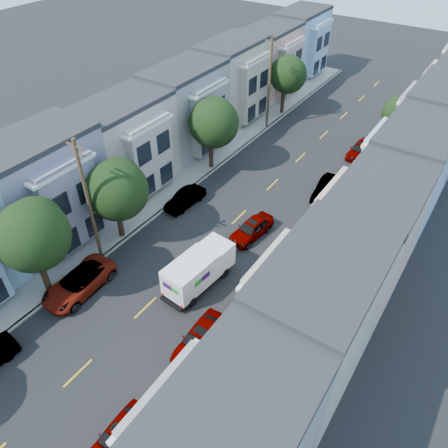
# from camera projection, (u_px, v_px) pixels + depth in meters

# --- Properties ---
(ground) EXTENTS (160.00, 160.00, 0.00)m
(ground) POSITION_uv_depth(u_px,v_px,m) (146.00, 308.00, 29.83)
(ground) COLOR black
(ground) RESTS_ON ground
(road_slab) EXTENTS (12.00, 70.00, 0.02)m
(road_slab) POSITION_uv_depth(u_px,v_px,m) (257.00, 200.00, 39.49)
(road_slab) COLOR black
(road_slab) RESTS_ON ground
(curb_left) EXTENTS (0.30, 70.00, 0.15)m
(curb_left) POSITION_uv_depth(u_px,v_px,m) (202.00, 179.00, 42.05)
(curb_left) COLOR gray
(curb_left) RESTS_ON ground
(curb_right) EXTENTS (0.30, 70.00, 0.15)m
(curb_right) POSITION_uv_depth(u_px,v_px,m) (318.00, 223.00, 36.85)
(curb_right) COLOR gray
(curb_right) RESTS_ON ground
(sidewalk_left) EXTENTS (2.60, 70.00, 0.15)m
(sidewalk_left) POSITION_uv_depth(u_px,v_px,m) (192.00, 175.00, 42.61)
(sidewalk_left) COLOR gray
(sidewalk_left) RESTS_ON ground
(sidewalk_right) EXTENTS (2.60, 70.00, 0.15)m
(sidewalk_right) POSITION_uv_depth(u_px,v_px,m) (333.00, 228.00, 36.29)
(sidewalk_right) COLOR gray
(sidewalk_right) RESTS_ON ground
(centerline) EXTENTS (0.12, 70.00, 0.01)m
(centerline) POSITION_uv_depth(u_px,v_px,m) (257.00, 200.00, 39.49)
(centerline) COLOR gold
(centerline) RESTS_ON ground
(townhouse_row_left) EXTENTS (5.00, 70.00, 8.50)m
(townhouse_row_left) POSITION_uv_depth(u_px,v_px,m) (162.00, 164.00, 44.29)
(townhouse_row_left) COLOR #D2A99C
(townhouse_row_left) RESTS_ON ground
(townhouse_row_right) EXTENTS (5.00, 70.00, 8.50)m
(townhouse_row_right) POSITION_uv_depth(u_px,v_px,m) (377.00, 246.00, 34.70)
(townhouse_row_right) COLOR #D2A99C
(townhouse_row_right) RESTS_ON ground
(tree_b) EXTENTS (4.70, 4.70, 7.77)m
(tree_b) POSITION_uv_depth(u_px,v_px,m) (32.00, 236.00, 27.42)
(tree_b) COLOR black
(tree_b) RESTS_ON ground
(tree_c) EXTENTS (4.70, 4.70, 7.06)m
(tree_c) POSITION_uv_depth(u_px,v_px,m) (116.00, 190.00, 32.54)
(tree_c) COLOR black
(tree_c) RESTS_ON ground
(tree_d) EXTENTS (4.70, 4.70, 7.32)m
(tree_d) POSITION_uv_depth(u_px,v_px,m) (213.00, 123.00, 40.54)
(tree_d) COLOR black
(tree_d) RESTS_ON ground
(tree_e) EXTENTS (4.29, 4.29, 7.02)m
(tree_e) POSITION_uv_depth(u_px,v_px,m) (287.00, 75.00, 50.27)
(tree_e) COLOR black
(tree_e) RESTS_ON ground
(tree_far_r) EXTENTS (3.10, 3.10, 5.74)m
(tree_far_r) POSITION_uv_depth(u_px,v_px,m) (396.00, 113.00, 44.05)
(tree_far_r) COLOR black
(tree_far_r) RESTS_ON ground
(utility_pole_near) EXTENTS (1.60, 0.26, 10.00)m
(utility_pole_near) POSITION_uv_depth(u_px,v_px,m) (89.00, 202.00, 30.57)
(utility_pole_near) COLOR #42301E
(utility_pole_near) RESTS_ON ground
(utility_pole_far) EXTENTS (1.60, 0.26, 10.00)m
(utility_pole_far) POSITION_uv_depth(u_px,v_px,m) (269.00, 84.00, 47.32)
(utility_pole_far) COLOR #42301E
(utility_pole_far) RESTS_ON ground
(fedex_truck) EXTENTS (2.16, 5.61, 2.69)m
(fedex_truck) POSITION_uv_depth(u_px,v_px,m) (199.00, 269.00, 30.59)
(fedex_truck) COLOR white
(fedex_truck) RESTS_ON ground
(lead_sedan) EXTENTS (2.33, 4.76, 1.48)m
(lead_sedan) POSITION_uv_depth(u_px,v_px,m) (252.00, 229.00, 35.21)
(lead_sedan) COLOR black
(lead_sedan) RESTS_ON ground
(parked_left_c) EXTENTS (2.75, 5.62, 1.54)m
(parked_left_c) POSITION_uv_depth(u_px,v_px,m) (79.00, 283.00, 30.58)
(parked_left_c) COLOR silver
(parked_left_c) RESTS_ON ground
(parked_left_d) EXTENTS (1.74, 4.20, 1.37)m
(parked_left_d) POSITION_uv_depth(u_px,v_px,m) (185.00, 199.00, 38.49)
(parked_left_d) COLOR #4D1411
(parked_left_d) RESTS_ON ground
(parked_right_a) EXTENTS (1.69, 4.17, 1.34)m
(parked_right_a) POSITION_uv_depth(u_px,v_px,m) (118.00, 436.00, 22.44)
(parked_right_a) COLOR #4E4E4E
(parked_right_a) RESTS_ON ground
(parked_right_b) EXTENTS (1.98, 4.75, 1.52)m
(parked_right_b) POSITION_uv_depth(u_px,v_px,m) (199.00, 338.00, 26.99)
(parked_right_b) COLOR silver
(parked_right_b) RESTS_ON ground
(parked_right_c) EXTENTS (1.91, 4.57, 1.49)m
(parked_right_c) POSITION_uv_depth(u_px,v_px,m) (327.00, 189.00, 39.59)
(parked_right_c) COLOR black
(parked_right_c) RESTS_ON ground
(parked_right_d) EXTENTS (1.93, 4.64, 1.48)m
(parked_right_d) POSITION_uv_depth(u_px,v_px,m) (360.00, 149.00, 45.14)
(parked_right_d) COLOR black
(parked_right_d) RESTS_ON ground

